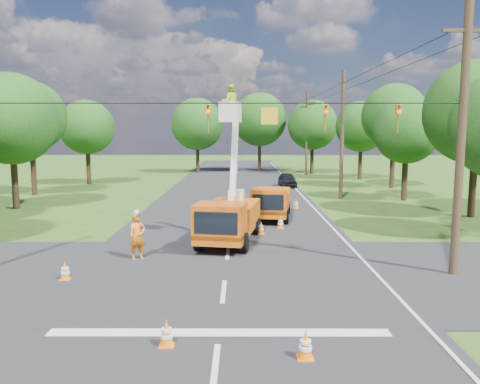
{
  "coord_description": "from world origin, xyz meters",
  "views": [
    {
      "loc": [
        0.59,
        -14.91,
        5.31
      ],
      "look_at": [
        0.53,
        5.87,
        2.6
      ],
      "focal_mm": 35.0,
      "sensor_mm": 36.0,
      "label": 1
    }
  ],
  "objects_px": {
    "traffic_cone_4": "(65,271)",
    "tree_right_b": "(477,113)",
    "traffic_cone_0": "(167,333)",
    "tree_right_c": "(407,131)",
    "tree_left_e": "(30,117)",
    "tree_left_f": "(87,127)",
    "ground_worker": "(137,236)",
    "pole_right_far": "(307,133)",
    "traffic_cone_2": "(261,228)",
    "bucket_truck": "(229,210)",
    "traffic_cone_3": "(281,223)",
    "traffic_cone_7": "(296,204)",
    "distant_car": "(287,180)",
    "pole_right_near": "(461,137)",
    "tree_left_d": "(11,119)",
    "tree_right_d": "(394,116)",
    "traffic_cone_1": "(305,345)",
    "tree_far_b": "(260,120)",
    "second_truck": "(271,202)",
    "pole_right_mid": "(342,134)",
    "tree_right_e": "(361,127)",
    "tree_far_a": "(197,124)",
    "tree_far_c": "(313,125)"
  },
  "relations": [
    {
      "from": "distant_car",
      "to": "traffic_cone_4",
      "type": "height_order",
      "value": "distant_car"
    },
    {
      "from": "traffic_cone_0",
      "to": "pole_right_near",
      "type": "xyz_separation_m",
      "value": [
        9.76,
        5.93,
        4.75
      ]
    },
    {
      "from": "tree_left_e",
      "to": "tree_left_f",
      "type": "bearing_deg",
      "value": 75.96
    },
    {
      "from": "ground_worker",
      "to": "pole_right_far",
      "type": "relative_size",
      "value": 0.19
    },
    {
      "from": "distant_car",
      "to": "pole_right_near",
      "type": "relative_size",
      "value": 0.39
    },
    {
      "from": "traffic_cone_1",
      "to": "tree_right_d",
      "type": "bearing_deg",
      "value": 69.26
    },
    {
      "from": "pole_right_near",
      "to": "pole_right_mid",
      "type": "distance_m",
      "value": 20.0
    },
    {
      "from": "traffic_cone_3",
      "to": "tree_far_a",
      "type": "relative_size",
      "value": 0.07
    },
    {
      "from": "traffic_cone_0",
      "to": "tree_right_c",
      "type": "height_order",
      "value": "tree_right_c"
    },
    {
      "from": "traffic_cone_2",
      "to": "tree_right_d",
      "type": "bearing_deg",
      "value": 56.9
    },
    {
      "from": "tree_left_f",
      "to": "pole_right_near",
      "type": "bearing_deg",
      "value": -52.16
    },
    {
      "from": "tree_left_e",
      "to": "tree_right_d",
      "type": "relative_size",
      "value": 0.97
    },
    {
      "from": "traffic_cone_3",
      "to": "tree_right_b",
      "type": "distance_m",
      "value": 14.22
    },
    {
      "from": "ground_worker",
      "to": "traffic_cone_2",
      "type": "height_order",
      "value": "ground_worker"
    },
    {
      "from": "traffic_cone_1",
      "to": "traffic_cone_4",
      "type": "distance_m",
      "value": 9.76
    },
    {
      "from": "traffic_cone_4",
      "to": "tree_right_e",
      "type": "bearing_deg",
      "value": 61.33
    },
    {
      "from": "pole_right_mid",
      "to": "tree_left_f",
      "type": "height_order",
      "value": "pole_right_mid"
    },
    {
      "from": "traffic_cone_4",
      "to": "traffic_cone_7",
      "type": "xyz_separation_m",
      "value": [
        10.08,
        15.55,
        0.0
      ]
    },
    {
      "from": "traffic_cone_1",
      "to": "traffic_cone_7",
      "type": "bearing_deg",
      "value": 83.95
    },
    {
      "from": "distant_car",
      "to": "tree_right_d",
      "type": "distance_m",
      "value": 11.51
    },
    {
      "from": "pole_right_far",
      "to": "tree_left_f",
      "type": "bearing_deg",
      "value": -156.77
    },
    {
      "from": "traffic_cone_4",
      "to": "tree_right_b",
      "type": "height_order",
      "value": "tree_right_b"
    },
    {
      "from": "traffic_cone_4",
      "to": "tree_right_d",
      "type": "bearing_deg",
      "value": 53.47
    },
    {
      "from": "tree_left_d",
      "to": "tree_right_c",
      "type": "distance_m",
      "value": 28.49
    },
    {
      "from": "distant_car",
      "to": "traffic_cone_7",
      "type": "relative_size",
      "value": 5.54
    },
    {
      "from": "bucket_truck",
      "to": "traffic_cone_3",
      "type": "relative_size",
      "value": 10.54
    },
    {
      "from": "traffic_cone_3",
      "to": "pole_right_mid",
      "type": "xyz_separation_m",
      "value": [
        5.77,
        11.85,
        4.75
      ]
    },
    {
      "from": "pole_right_near",
      "to": "tree_right_e",
      "type": "bearing_deg",
      "value": 81.39
    },
    {
      "from": "tree_left_e",
      "to": "tree_far_b",
      "type": "relative_size",
      "value": 0.91
    },
    {
      "from": "traffic_cone_1",
      "to": "pole_right_near",
      "type": "xyz_separation_m",
      "value": [
        6.41,
        6.56,
        4.75
      ]
    },
    {
      "from": "pole_right_far",
      "to": "tree_right_d",
      "type": "bearing_deg",
      "value": -64.14
    },
    {
      "from": "pole_right_mid",
      "to": "tree_right_e",
      "type": "relative_size",
      "value": 1.16
    },
    {
      "from": "traffic_cone_7",
      "to": "tree_left_d",
      "type": "distance_m",
      "value": 20.2
    },
    {
      "from": "second_truck",
      "to": "traffic_cone_1",
      "type": "relative_size",
      "value": 7.99
    },
    {
      "from": "tree_left_e",
      "to": "second_truck",
      "type": "bearing_deg",
      "value": -29.55
    },
    {
      "from": "distant_car",
      "to": "traffic_cone_2",
      "type": "distance_m",
      "value": 21.21
    },
    {
      "from": "second_truck",
      "to": "traffic_cone_4",
      "type": "bearing_deg",
      "value": -117.05
    },
    {
      "from": "traffic_cone_1",
      "to": "tree_left_e",
      "type": "bearing_deg",
      "value": 123.48
    },
    {
      "from": "distant_car",
      "to": "traffic_cone_7",
      "type": "xyz_separation_m",
      "value": [
        -0.64,
        -12.84,
        -0.31
      ]
    },
    {
      "from": "traffic_cone_2",
      "to": "ground_worker",
      "type": "bearing_deg",
      "value": -138.59
    },
    {
      "from": "tree_right_c",
      "to": "tree_far_b",
      "type": "height_order",
      "value": "tree_far_b"
    },
    {
      "from": "tree_left_f",
      "to": "tree_right_c",
      "type": "bearing_deg",
      "value": -21.45
    },
    {
      "from": "traffic_cone_2",
      "to": "pole_right_near",
      "type": "xyz_separation_m",
      "value": [
        6.91,
        -6.74,
        4.75
      ]
    },
    {
      "from": "pole_right_mid",
      "to": "tree_right_b",
      "type": "distance_m",
      "value": 10.39
    },
    {
      "from": "traffic_cone_2",
      "to": "traffic_cone_3",
      "type": "xyz_separation_m",
      "value": [
        1.14,
        1.42,
        0.0
      ]
    },
    {
      "from": "tree_right_e",
      "to": "tree_far_c",
      "type": "xyz_separation_m",
      "value": [
        -4.3,
        7.0,
        0.25
      ]
    },
    {
      "from": "bucket_truck",
      "to": "tree_left_f",
      "type": "bearing_deg",
      "value": 130.26
    },
    {
      "from": "second_truck",
      "to": "traffic_cone_4",
      "type": "relative_size",
      "value": 7.99
    },
    {
      "from": "second_truck",
      "to": "distant_car",
      "type": "distance_m",
      "value": 16.77
    },
    {
      "from": "tree_left_d",
      "to": "tree_left_f",
      "type": "bearing_deg",
      "value": 89.24
    }
  ]
}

